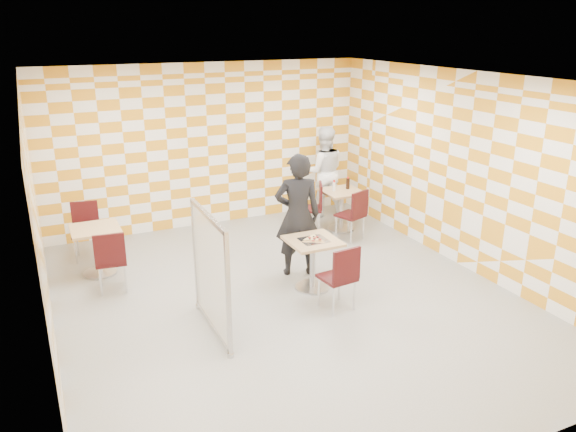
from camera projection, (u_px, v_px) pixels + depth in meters
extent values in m
plane|color=gray|center=(288.00, 299.00, 7.81)|extent=(7.00, 7.00, 0.00)
plane|color=white|center=(287.00, 79.00, 6.84)|extent=(7.00, 7.00, 0.00)
plane|color=white|center=(208.00, 146.00, 10.33)|extent=(6.00, 0.00, 6.00)
plane|color=white|center=(39.00, 230.00, 6.13)|extent=(0.00, 7.00, 7.00)
plane|color=white|center=(466.00, 172.00, 8.52)|extent=(0.00, 7.00, 7.00)
cube|color=tan|center=(313.00, 241.00, 7.91)|extent=(0.70, 0.70, 0.04)
cylinder|color=#A5A5AA|center=(313.00, 264.00, 8.03)|extent=(0.08, 0.08, 0.70)
cylinder|color=#A5A5AA|center=(312.00, 287.00, 8.14)|extent=(0.50, 0.50, 0.03)
cube|color=tan|center=(342.00, 192.00, 10.24)|extent=(0.70, 0.70, 0.04)
cylinder|color=#A5A5AA|center=(341.00, 210.00, 10.36)|extent=(0.08, 0.08, 0.70)
cylinder|color=#A5A5AA|center=(341.00, 228.00, 10.47)|extent=(0.50, 0.50, 0.03)
cube|color=tan|center=(95.00, 229.00, 8.38)|extent=(0.70, 0.70, 0.04)
cylinder|color=#A5A5AA|center=(98.00, 251.00, 8.50)|extent=(0.08, 0.08, 0.70)
cylinder|color=#A5A5AA|center=(100.00, 272.00, 8.62)|extent=(0.50, 0.50, 0.03)
cube|color=#340A0C|center=(337.00, 278.00, 7.43)|extent=(0.46, 0.46, 0.04)
cube|color=#340A0C|center=(347.00, 266.00, 7.19)|extent=(0.42, 0.09, 0.45)
cylinder|color=silver|center=(339.00, 286.00, 7.73)|extent=(0.03, 0.03, 0.43)
cylinder|color=silver|center=(319.00, 292.00, 7.56)|extent=(0.03, 0.03, 0.43)
cylinder|color=silver|center=(354.00, 296.00, 7.45)|extent=(0.03, 0.03, 0.43)
cylinder|color=silver|center=(333.00, 302.00, 7.28)|extent=(0.03, 0.03, 0.43)
cube|color=#340A0C|center=(350.00, 215.00, 9.85)|extent=(0.54, 0.54, 0.04)
cube|color=#340A0C|center=(360.00, 204.00, 9.63)|extent=(0.41, 0.18, 0.45)
cylinder|color=silver|center=(349.00, 223.00, 10.15)|extent=(0.03, 0.03, 0.43)
cylinder|color=silver|center=(336.00, 228.00, 9.93)|extent=(0.03, 0.03, 0.43)
cylinder|color=silver|center=(363.00, 228.00, 9.92)|extent=(0.03, 0.03, 0.43)
cylinder|color=silver|center=(351.00, 233.00, 9.70)|extent=(0.03, 0.03, 0.43)
cube|color=#340A0C|center=(309.00, 209.00, 10.19)|extent=(0.56, 0.56, 0.04)
cube|color=#340A0C|center=(321.00, 196.00, 10.11)|extent=(0.21, 0.40, 0.45)
cylinder|color=silver|center=(300.00, 218.00, 10.43)|extent=(0.03, 0.03, 0.43)
cylinder|color=silver|center=(300.00, 224.00, 10.11)|extent=(0.03, 0.03, 0.43)
cylinder|color=silver|center=(318.00, 218.00, 10.43)|extent=(0.03, 0.03, 0.43)
cylinder|color=silver|center=(319.00, 224.00, 10.11)|extent=(0.03, 0.03, 0.43)
cube|color=#340A0C|center=(111.00, 261.00, 7.95)|extent=(0.47, 0.47, 0.04)
cube|color=#340A0C|center=(110.00, 250.00, 7.69)|extent=(0.42, 0.09, 0.45)
cylinder|color=silver|center=(125.00, 270.00, 8.23)|extent=(0.03, 0.03, 0.43)
cylinder|color=silver|center=(100.00, 273.00, 8.14)|extent=(0.03, 0.03, 0.43)
cylinder|color=silver|center=(126.00, 279.00, 7.93)|extent=(0.03, 0.03, 0.43)
cylinder|color=silver|center=(100.00, 282.00, 7.83)|extent=(0.03, 0.03, 0.43)
cube|color=#340A0C|center=(86.00, 233.00, 9.01)|extent=(0.48, 0.48, 0.04)
cube|color=#340A0C|center=(85.00, 214.00, 9.11)|extent=(0.42, 0.11, 0.45)
cylinder|color=silver|center=(76.00, 251.00, 8.89)|extent=(0.03, 0.03, 0.43)
cylinder|color=silver|center=(98.00, 249.00, 8.98)|extent=(0.03, 0.03, 0.43)
cylinder|color=silver|center=(77.00, 244.00, 9.20)|extent=(0.03, 0.03, 0.43)
cylinder|color=silver|center=(99.00, 242.00, 9.29)|extent=(0.03, 0.03, 0.43)
cube|color=white|center=(211.00, 272.00, 6.75)|extent=(0.02, 1.30, 1.40)
cube|color=#B2B2B7|center=(208.00, 216.00, 6.52)|extent=(0.05, 1.30, 0.05)
cube|color=#B2B2B7|center=(213.00, 325.00, 6.99)|extent=(0.05, 1.30, 0.05)
cube|color=#B2B2B7|center=(228.00, 295.00, 6.20)|extent=(0.05, 0.05, 1.50)
cylinder|color=#B2B2B7|center=(231.00, 355.00, 6.45)|extent=(0.08, 0.08, 0.05)
cube|color=#B2B2B7|center=(196.00, 253.00, 7.31)|extent=(0.05, 0.05, 1.50)
cylinder|color=#B2B2B7|center=(199.00, 306.00, 7.56)|extent=(0.08, 0.08, 0.05)
imported|color=black|center=(298.00, 215.00, 8.34)|extent=(0.79, 0.64, 1.87)
imported|color=white|center=(323.00, 171.00, 11.01)|extent=(1.02, 0.89, 1.78)
cube|color=silver|center=(314.00, 240.00, 7.89)|extent=(0.38, 0.34, 0.01)
cone|color=tan|center=(314.00, 239.00, 7.88)|extent=(0.40, 0.40, 0.02)
cone|color=#F2D88C|center=(313.00, 238.00, 7.90)|extent=(0.33, 0.33, 0.01)
cylinder|color=maroon|center=(313.00, 241.00, 7.77)|extent=(0.04, 0.04, 0.01)
cylinder|color=maroon|center=(320.00, 239.00, 7.82)|extent=(0.04, 0.04, 0.01)
cylinder|color=maroon|center=(314.00, 238.00, 7.86)|extent=(0.04, 0.04, 0.01)
cylinder|color=maroon|center=(310.00, 238.00, 7.88)|extent=(0.04, 0.04, 0.01)
cylinder|color=maroon|center=(317.00, 237.00, 7.91)|extent=(0.04, 0.04, 0.01)
torus|color=black|center=(318.00, 238.00, 7.87)|extent=(0.03, 0.03, 0.01)
torus|color=black|center=(314.00, 239.00, 7.82)|extent=(0.03, 0.03, 0.01)
torus|color=black|center=(314.00, 236.00, 7.92)|extent=(0.03, 0.03, 0.01)
torus|color=black|center=(310.00, 239.00, 7.83)|extent=(0.03, 0.03, 0.01)
cylinder|color=white|center=(334.00, 186.00, 10.20)|extent=(0.06, 0.06, 0.16)
cylinder|color=red|center=(334.00, 181.00, 10.17)|extent=(0.04, 0.04, 0.04)
cylinder|color=black|center=(348.00, 184.00, 10.31)|extent=(0.07, 0.07, 0.20)
cylinder|color=red|center=(348.00, 178.00, 10.28)|extent=(0.03, 0.03, 0.03)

